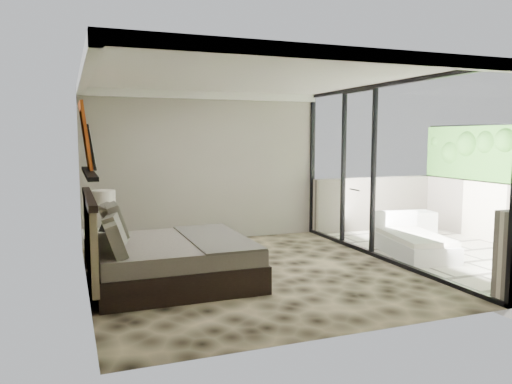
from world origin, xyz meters
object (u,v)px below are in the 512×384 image
object	(u,v)px
bed	(165,258)
nightstand	(102,246)
lounger	(412,243)
ottoman	(420,223)
table_lamp	(104,205)

from	to	relation	value
bed	nightstand	xyz separation A→B (m)	(-0.73, 1.37, -0.07)
lounger	nightstand	bearing A→B (deg)	177.81
lounger	ottoman	bearing A→B (deg)	58.82
nightstand	table_lamp	distance (m)	0.65
ottoman	lounger	xyz separation A→B (m)	(-1.21, -1.31, -0.04)
bed	table_lamp	xyz separation A→B (m)	(-0.68, 1.33, 0.58)
bed	ottoman	bearing A→B (deg)	15.35
bed	lounger	xyz separation A→B (m)	(4.17, 0.17, -0.15)
nightstand	ottoman	distance (m)	6.11
table_lamp	lounger	distance (m)	5.04
ottoman	lounger	world-z (taller)	lounger
bed	table_lamp	world-z (taller)	bed
table_lamp	ottoman	size ratio (longest dim) A/B	1.30
table_lamp	lounger	xyz separation A→B (m)	(4.85, -1.16, -0.72)
bed	ottoman	world-z (taller)	bed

